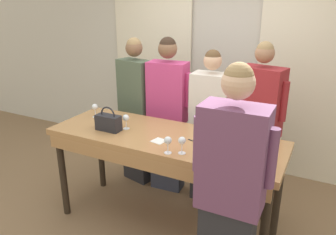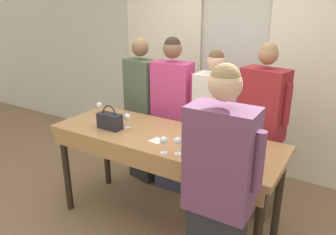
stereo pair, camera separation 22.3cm
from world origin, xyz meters
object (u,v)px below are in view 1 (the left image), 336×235
at_px(wine_glass_center_mid, 168,141).
at_px(wine_glass_back_left, 225,142).
at_px(guest_striped_shirt, 257,131).
at_px(host_pouring, 230,198).
at_px(wine_glass_center_left, 251,142).
at_px(tasting_bar, 163,146).
at_px(guest_olive_jacket, 136,111).
at_px(wine_glass_front_mid, 266,152).
at_px(handbag, 108,122).
at_px(wine_bottle, 229,152).
at_px(guest_pink_top, 168,115).
at_px(wine_glass_front_right, 126,118).
at_px(wine_glass_center_right, 182,141).
at_px(guest_cream_sweater, 210,128).
at_px(wine_glass_front_left, 95,107).

height_order(wine_glass_center_mid, wine_glass_back_left, same).
relative_size(guest_striped_shirt, host_pouring, 0.99).
xyz_separation_m(wine_glass_center_left, wine_glass_center_mid, (-0.61, -0.29, 0.00)).
xyz_separation_m(tasting_bar, guest_olive_jacket, (-0.73, 0.68, 0.03)).
relative_size(wine_glass_front_mid, wine_glass_center_left, 1.00).
distance_m(handbag, host_pouring, 1.47).
bearing_deg(wine_glass_back_left, guest_olive_jacket, 149.95).
distance_m(wine_bottle, wine_glass_front_mid, 0.28).
bearing_deg(wine_glass_back_left, host_pouring, -68.64).
height_order(wine_bottle, guest_striped_shirt, guest_striped_shirt).
bearing_deg(wine_glass_center_left, guest_pink_top, 148.30).
xyz_separation_m(wine_glass_front_right, host_pouring, (1.24, -0.62, -0.16)).
height_order(wine_glass_front_mid, guest_striped_shirt, guest_striped_shirt).
bearing_deg(wine_glass_center_right, wine_bottle, -5.35).
relative_size(guest_cream_sweater, host_pouring, 0.93).
bearing_deg(guest_pink_top, wine_glass_front_mid, -33.40).
bearing_deg(wine_glass_front_right, wine_glass_front_left, 164.49).
bearing_deg(wine_glass_center_left, guest_striped_shirt, 97.83).
distance_m(guest_pink_top, guest_striped_shirt, 1.02).
height_order(tasting_bar, wine_glass_front_right, wine_glass_front_right).
bearing_deg(wine_glass_back_left, guest_pink_top, 139.80).
bearing_deg(host_pouring, guest_striped_shirt, 94.95).
bearing_deg(wine_glass_front_right, guest_olive_jacket, 115.24).
distance_m(handbag, guest_olive_jacket, 0.83).
height_order(wine_bottle, wine_glass_center_mid, wine_bottle).
xyz_separation_m(guest_striped_shirt, host_pouring, (0.11, -1.31, 0.02)).
relative_size(tasting_bar, guest_cream_sweater, 1.29).
bearing_deg(handbag, host_pouring, -20.71).
bearing_deg(guest_cream_sweater, guest_pink_top, 180.00).
relative_size(wine_glass_front_left, guest_olive_jacket, 0.08).
relative_size(wine_glass_front_mid, wine_glass_front_right, 1.00).
height_order(wine_glass_front_right, wine_glass_back_left, same).
bearing_deg(host_pouring, handbag, 159.29).
height_order(wine_glass_center_left, wine_glass_center_right, same).
bearing_deg(handbag, tasting_bar, 11.71).
bearing_deg(wine_glass_front_mid, wine_glass_center_mid, -168.35).
distance_m(wine_glass_center_left, guest_cream_sweater, 0.94).
bearing_deg(tasting_bar, wine_bottle, -22.06).
distance_m(wine_bottle, guest_pink_top, 1.42).
bearing_deg(wine_glass_front_right, guest_striped_shirt, 31.49).
xyz_separation_m(wine_glass_front_left, wine_glass_center_left, (1.70, -0.14, -0.00)).
relative_size(wine_glass_center_left, guest_cream_sweater, 0.09).
distance_m(wine_glass_front_right, guest_pink_top, 0.72).
bearing_deg(guest_striped_shirt, guest_cream_sweater, -180.00).
relative_size(tasting_bar, wine_glass_center_left, 15.08).
xyz_separation_m(wine_glass_front_right, guest_pink_top, (0.10, 0.69, -0.17)).
bearing_deg(tasting_bar, handbag, -168.29).
bearing_deg(guest_cream_sweater, wine_glass_front_left, -153.39).
bearing_deg(wine_glass_front_left, guest_cream_sweater, 26.61).
height_order(wine_glass_front_mid, guest_cream_sweater, guest_cream_sweater).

